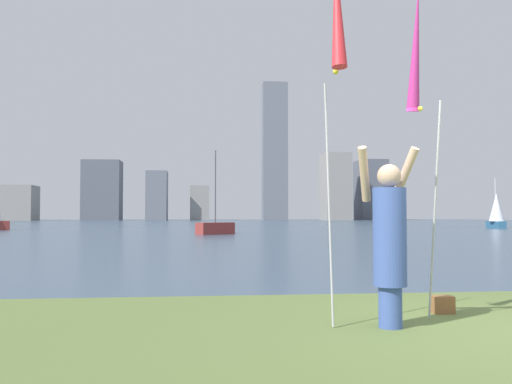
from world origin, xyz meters
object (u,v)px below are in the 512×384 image
object	(u,v)px
kite_flag_right	(416,54)
sailboat_3	(496,211)
person	(389,238)
sailboat_4	(215,228)
kite_flag_left	(337,15)
bag	(442,305)

from	to	relation	value
kite_flag_right	sailboat_3	distance (m)	44.91
person	sailboat_4	size ratio (longest dim) A/B	0.39
sailboat_3	kite_flag_right	bearing A→B (deg)	-120.55
kite_flag_left	bag	xyz separation A→B (m)	(1.53, 0.94, -3.17)
kite_flag_left	sailboat_4	world-z (taller)	sailboat_4
person	kite_flag_left	size ratio (longest dim) A/B	0.48
kite_flag_left	sailboat_4	distance (m)	27.81
sailboat_3	kite_flag_left	bearing A→B (deg)	-121.29
person	sailboat_3	size ratio (longest dim) A/B	0.45
person	sailboat_3	bearing A→B (deg)	41.93
sailboat_4	kite_flag_left	bearing A→B (deg)	-89.36
sailboat_3	sailboat_4	bearing A→B (deg)	-154.03
kite_flag_left	kite_flag_right	bearing A→B (deg)	35.44
person	kite_flag_left	xyz separation A→B (m)	(-0.60, -0.17, 2.32)
person	sailboat_3	distance (m)	45.78
bag	sailboat_4	size ratio (longest dim) A/B	0.05
kite_flag_left	kite_flag_right	distance (m)	1.48
bag	sailboat_3	size ratio (longest dim) A/B	0.06
bag	sailboat_4	xyz separation A→B (m)	(-1.84, 26.72, 0.29)
person	sailboat_3	xyz separation A→B (m)	(23.41, 39.34, 0.52)
sailboat_3	bag	bearing A→B (deg)	-120.24
bag	sailboat_3	bearing A→B (deg)	59.76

